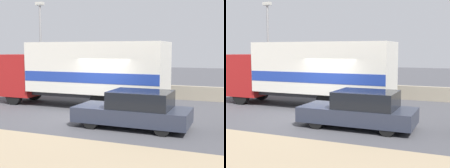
{
  "view_description": "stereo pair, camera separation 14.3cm",
  "coord_description": "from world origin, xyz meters",
  "views": [
    {
      "loc": [
        5.63,
        -11.9,
        2.89
      ],
      "look_at": [
        0.59,
        0.61,
        1.41
      ],
      "focal_mm": 50.0,
      "sensor_mm": 36.0,
      "label": 1
    },
    {
      "loc": [
        5.76,
        -11.84,
        2.89
      ],
      "look_at": [
        0.59,
        0.61,
        1.41
      ],
      "focal_mm": 50.0,
      "sensor_mm": 36.0,
      "label": 2
    }
  ],
  "objects": [
    {
      "name": "ground_plane",
      "position": [
        0.0,
        0.0,
        0.0
      ],
      "size": [
        80.0,
        80.0,
        0.0
      ],
      "primitive_type": "plane",
      "color": "#47474C"
    },
    {
      "name": "dirt_shoulder_foreground",
      "position": [
        0.0,
        -5.49,
        0.02
      ],
      "size": [
        60.0,
        4.61,
        0.04
      ],
      "color": "#9E896B",
      "rests_on": "ground_plane"
    },
    {
      "name": "stone_wall_backdrop",
      "position": [
        0.0,
        6.42,
        0.4
      ],
      "size": [
        60.0,
        0.35,
        0.81
      ],
      "color": "gray",
      "rests_on": "ground_plane"
    },
    {
      "name": "street_lamp",
      "position": [
        -6.76,
        5.95,
        3.57
      ],
      "size": [
        0.56,
        0.28,
        6.07
      ],
      "color": "gray",
      "rests_on": "ground_plane"
    },
    {
      "name": "box_truck",
      "position": [
        -1.55,
        2.21,
        1.82
      ],
      "size": [
        8.92,
        2.39,
        3.27
      ],
      "rotation": [
        0.0,
        0.0,
        3.14
      ],
      "color": "maroon",
      "rests_on": "ground_plane"
    },
    {
      "name": "car_hatchback",
      "position": [
        2.15,
        -0.99,
        0.68
      ],
      "size": [
        4.28,
        1.8,
        1.39
      ],
      "rotation": [
        0.0,
        0.0,
        3.14
      ],
      "color": "#282D3D",
      "rests_on": "ground_plane"
    },
    {
      "name": "pedestrian",
      "position": [
        -9.4,
        5.86,
        0.95
      ],
      "size": [
        0.4,
        0.4,
        1.82
      ],
      "color": "#1E1E2D",
      "rests_on": "ground_plane"
    }
  ]
}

